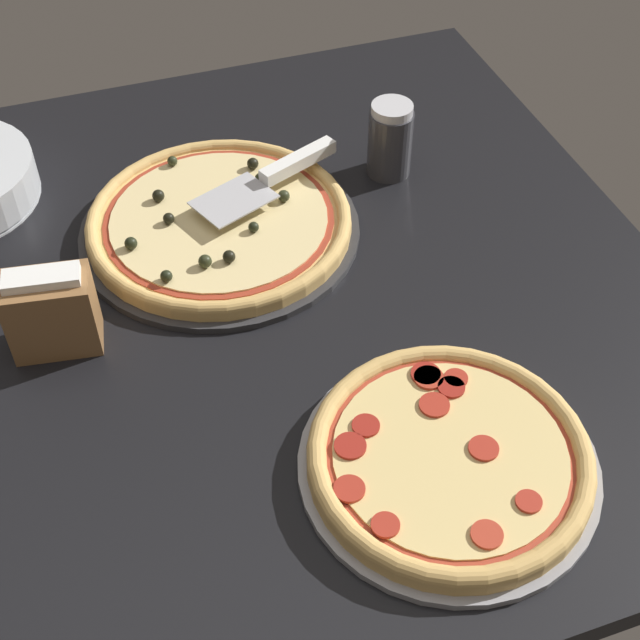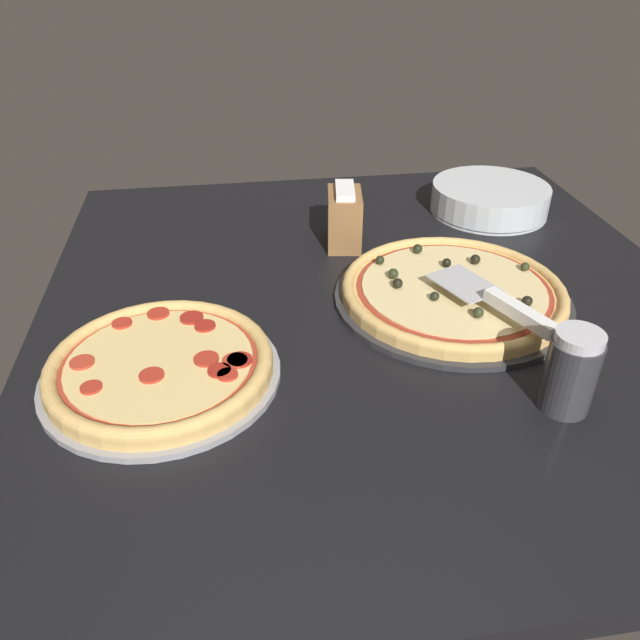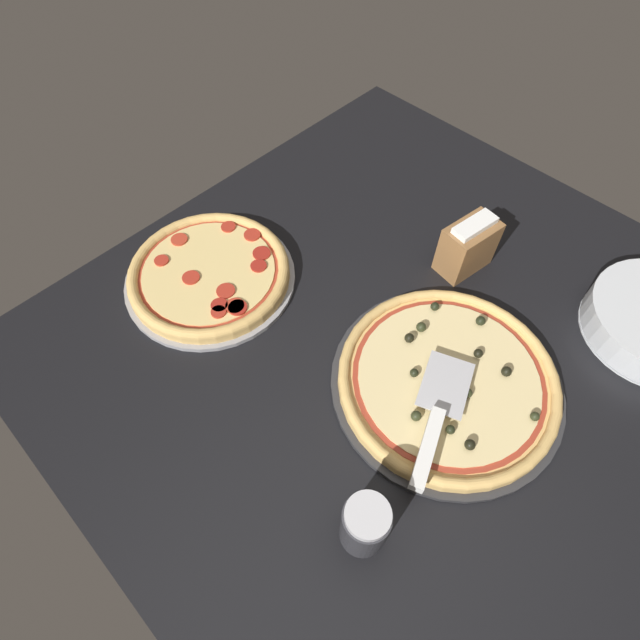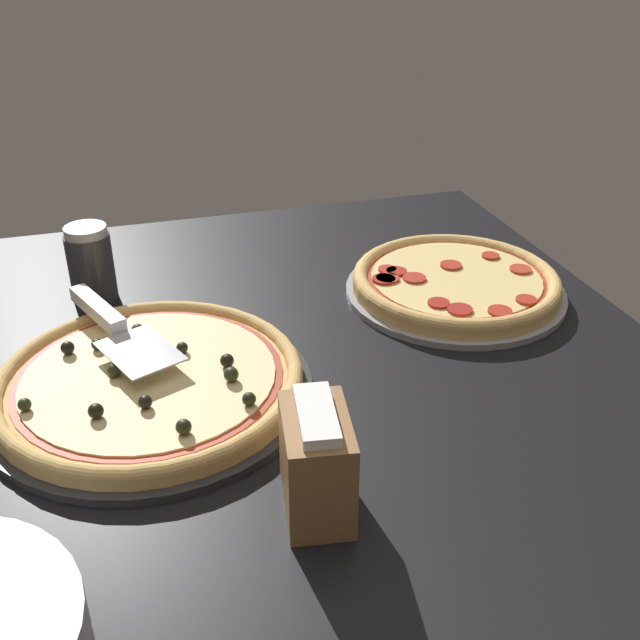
# 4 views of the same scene
# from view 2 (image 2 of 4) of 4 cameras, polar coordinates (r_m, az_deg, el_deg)

# --- Properties ---
(ground_plane) EXTENTS (1.21, 1.14, 0.04)m
(ground_plane) POSITION_cam_2_polar(r_m,az_deg,el_deg) (1.10, 4.98, 1.05)
(ground_plane) COLOR black
(pizza_pan_front) EXTENTS (0.41, 0.41, 0.01)m
(pizza_pan_front) POSITION_cam_2_polar(r_m,az_deg,el_deg) (1.10, 11.97, 1.92)
(pizza_pan_front) COLOR #2D2D30
(pizza_pan_front) RESTS_ON ground_plane
(pizza_front) EXTENTS (0.38, 0.38, 0.04)m
(pizza_front) POSITION_cam_2_polar(r_m,az_deg,el_deg) (1.09, 12.07, 2.72)
(pizza_front) COLOR #DBAD60
(pizza_front) RESTS_ON pizza_pan_front
(pizza_pan_back) EXTENTS (0.34, 0.34, 0.01)m
(pizza_pan_back) POSITION_cam_2_polar(r_m,az_deg,el_deg) (0.93, -14.25, -4.86)
(pizza_pan_back) COLOR #939399
(pizza_pan_back) RESTS_ON ground_plane
(pizza_back) EXTENTS (0.32, 0.32, 0.03)m
(pizza_back) POSITION_cam_2_polar(r_m,az_deg,el_deg) (0.92, -14.39, -3.92)
(pizza_back) COLOR #DBAD60
(pizza_back) RESTS_ON pizza_pan_back
(serving_spatula) EXTENTS (0.24, 0.14, 0.02)m
(serving_spatula) POSITION_cam_2_polar(r_m,az_deg,el_deg) (1.00, 16.52, 1.37)
(serving_spatula) COLOR #B7B7BC
(serving_spatula) RESTS_ON pizza_front
(plate_stack) EXTENTS (0.26, 0.26, 0.06)m
(plate_stack) POSITION_cam_2_polar(r_m,az_deg,el_deg) (1.46, 15.25, 10.67)
(plate_stack) COLOR silver
(plate_stack) RESTS_ON ground_plane
(parmesan_shaker) EXTENTS (0.07, 0.07, 0.12)m
(parmesan_shaker) POSITION_cam_2_polar(r_m,az_deg,el_deg) (0.88, 21.96, -4.40)
(parmesan_shaker) COLOR #333338
(parmesan_shaker) RESTS_ON ground_plane
(napkin_holder) EXTENTS (0.12, 0.08, 0.12)m
(napkin_holder) POSITION_cam_2_polar(r_m,az_deg,el_deg) (1.25, 2.24, 9.32)
(napkin_holder) COLOR olive
(napkin_holder) RESTS_ON ground_plane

